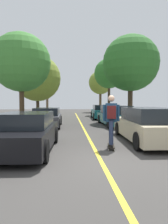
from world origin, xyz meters
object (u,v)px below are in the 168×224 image
(parked_car_left_nearest, at_px, (26,132))
(street_tree_left_near, at_px, (37,78))
(parked_car_right_far, at_px, (102,112))
(street_tree_left_far, at_px, (47,86))
(street_tree_right_near, at_px, (109,74))
(street_tree_left_nearest, at_px, (21,63))
(parked_car_right_near, at_px, (115,116))
(street_tree_right_far, at_px, (100,83))
(skateboarder, at_px, (111,117))
(skateboard, at_px, (111,146))
(parked_car_left_near, at_px, (47,117))
(parked_car_right_nearest, at_px, (147,125))
(street_tree_right_nearest, at_px, (131,63))

(parked_car_left_nearest, height_order, street_tree_left_near, street_tree_left_near)
(parked_car_right_far, height_order, street_tree_left_near, street_tree_left_near)
(parked_car_right_far, xyz_separation_m, street_tree_left_near, (-6.47, 1.41, 3.40))
(street_tree_left_far, height_order, street_tree_right_near, street_tree_right_near)
(street_tree_left_nearest, relative_size, street_tree_right_near, 0.89)
(parked_car_right_near, relative_size, street_tree_left_far, 0.89)
(street_tree_right_far, bearing_deg, skateboarder, -97.93)
(street_tree_left_far, relative_size, skateboarder, 2.98)
(skateboard, bearing_deg, skateboarder, -99.20)
(parked_car_left_near, relative_size, street_tree_right_far, 0.62)
(street_tree_left_far, distance_m, skateboarder, 23.59)
(street_tree_left_near, bearing_deg, street_tree_right_far, 53.94)
(parked_car_right_nearest, bearing_deg, parked_car_right_far, 89.99)
(street_tree_left_near, relative_size, street_tree_right_far, 0.97)
(parked_car_left_near, relative_size, skateboard, 4.67)
(parked_car_left_near, relative_size, skateboarder, 2.26)
(parked_car_left_nearest, xyz_separation_m, parked_car_right_near, (4.69, 7.05, 0.06))
(parked_car_left_nearest, xyz_separation_m, skateboarder, (2.94, 0.11, 0.49))
(street_tree_right_nearest, xyz_separation_m, skateboarder, (-3.53, -9.31, -3.67))
(skateboarder, bearing_deg, street_tree_right_nearest, 69.20)
(parked_car_right_near, height_order, street_tree_left_nearest, street_tree_left_nearest)
(parked_car_right_near, height_order, skateboarder, skateboarder)
(street_tree_left_near, distance_m, street_tree_right_far, 14.04)
(parked_car_right_nearest, relative_size, parked_car_right_near, 0.98)
(parked_car_right_far, relative_size, street_tree_left_nearest, 0.72)
(parked_car_left_near, xyz_separation_m, street_tree_left_far, (-1.78, 16.49, 3.37))
(skateboarder, bearing_deg, street_tree_right_far, 82.07)
(parked_car_left_near, height_order, street_tree_right_far, street_tree_right_far)
(street_tree_right_near, bearing_deg, parked_car_left_nearest, -109.42)
(street_tree_left_nearest, bearing_deg, parked_car_left_near, -20.00)
(street_tree_right_far, bearing_deg, parked_car_left_near, -108.88)
(street_tree_right_nearest, xyz_separation_m, street_tree_right_near, (0.00, 8.94, 0.42))
(parked_car_right_nearest, relative_size, skateboarder, 2.60)
(street_tree_left_far, height_order, skateboarder, street_tree_left_far)
(street_tree_right_far, relative_size, skateboard, 7.53)
(parked_car_right_nearest, bearing_deg, skateboard, -148.29)
(parked_car_right_near, relative_size, street_tree_right_near, 0.68)
(street_tree_left_far, relative_size, skateboard, 6.15)
(parked_car_right_near, distance_m, street_tree_left_far, 17.56)
(street_tree_left_far, xyz_separation_m, street_tree_right_nearest, (8.25, -13.62, 0.78))
(parked_car_left_nearest, bearing_deg, parked_car_left_near, 90.02)
(street_tree_right_far, bearing_deg, parked_car_right_near, -95.52)
(parked_car_left_near, height_order, street_tree_right_near, street_tree_right_near)
(street_tree_left_far, bearing_deg, skateboarder, -78.37)
(street_tree_left_far, distance_m, skateboard, 23.70)
(street_tree_right_near, height_order, skateboard, street_tree_right_near)
(street_tree_right_nearest, height_order, skateboarder, street_tree_right_nearest)
(street_tree_left_nearest, xyz_separation_m, street_tree_right_nearest, (8.25, 2.22, 0.48))
(parked_car_right_near, bearing_deg, street_tree_right_far, 84.48)
(parked_car_left_nearest, relative_size, parked_car_right_far, 0.93)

